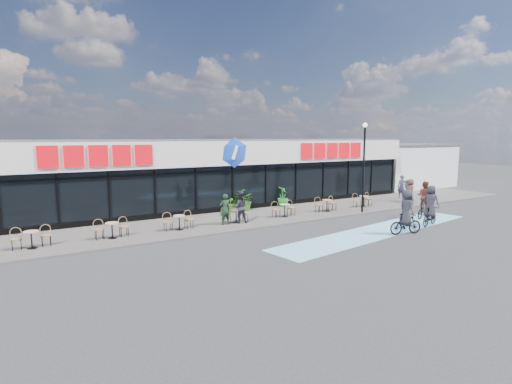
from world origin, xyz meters
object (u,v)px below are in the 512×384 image
(potted_plant_left, at_px, (233,203))
(patron_left, at_px, (225,209))
(potted_plant_mid, at_px, (244,200))
(pedestrian_b, at_px, (407,190))
(pedestrian_c, at_px, (410,190))
(cyclist_a, at_px, (430,209))
(lamp_post, at_px, (364,160))
(cyclist_b, at_px, (424,203))
(potted_plant_right, at_px, (283,197))
(bistro_set_0, at_px, (31,237))
(pedestrian_a, at_px, (401,187))
(patron_right, at_px, (240,207))

(potted_plant_left, distance_m, patron_left, 3.76)
(potted_plant_mid, bearing_deg, pedestrian_b, -13.36)
(pedestrian_c, bearing_deg, potted_plant_mid, -51.24)
(potted_plant_left, height_order, patron_left, patron_left)
(cyclist_a, bearing_deg, potted_plant_left, 130.25)
(lamp_post, height_order, cyclist_b, lamp_post)
(patron_left, bearing_deg, pedestrian_b, 178.45)
(patron_left, bearing_deg, pedestrian_c, 176.63)
(potted_plant_right, bearing_deg, potted_plant_left, -178.75)
(lamp_post, distance_m, pedestrian_b, 6.73)
(bistro_set_0, xyz_separation_m, potted_plant_right, (15.05, 2.96, 0.20))
(patron_left, xyz_separation_m, pedestrian_a, (15.77, 1.29, 0.05))
(patron_right, distance_m, pedestrian_c, 13.96)
(potted_plant_right, bearing_deg, potted_plant_mid, -179.02)
(potted_plant_mid, xyz_separation_m, patron_right, (-2.10, -3.16, 0.21))
(bistro_set_0, relative_size, potted_plant_mid, 1.16)
(potted_plant_mid, distance_m, pedestrian_c, 12.32)
(potted_plant_left, bearing_deg, pedestrian_c, -14.62)
(lamp_post, height_order, pedestrian_c, lamp_post)
(potted_plant_right, distance_m, pedestrian_a, 9.95)
(patron_right, bearing_deg, pedestrian_b, -162.95)
(patron_right, xyz_separation_m, cyclist_a, (8.61, -5.57, -0.07))
(potted_plant_left, xyz_separation_m, pedestrian_a, (13.64, -1.79, 0.35))
(pedestrian_a, distance_m, cyclist_b, 7.12)
(potted_plant_left, relative_size, patron_right, 0.62)
(potted_plant_right, xyz_separation_m, cyclist_a, (3.49, -8.78, 0.15))
(cyclist_b, bearing_deg, cyclist_a, -135.76)
(bistro_set_0, relative_size, cyclist_a, 0.70)
(lamp_post, bearing_deg, pedestrian_b, 13.54)
(patron_left, relative_size, cyclist_a, 0.76)
(pedestrian_a, relative_size, pedestrian_c, 1.05)
(lamp_post, bearing_deg, patron_right, 171.72)
(lamp_post, xyz_separation_m, cyclist_a, (0.51, -4.39, -2.44))
(bistro_set_0, height_order, potted_plant_left, potted_plant_left)
(potted_plant_mid, xyz_separation_m, pedestrian_b, (12.09, -2.87, 0.11))
(potted_plant_mid, xyz_separation_m, potted_plant_right, (3.03, 0.05, -0.01))
(potted_plant_left, relative_size, cyclist_a, 0.49)
(potted_plant_left, height_order, pedestrian_a, pedestrian_a)
(pedestrian_c, bearing_deg, potted_plant_right, -56.53)
(lamp_post, distance_m, pedestrian_c, 6.41)
(potted_plant_right, bearing_deg, pedestrian_a, -10.88)
(potted_plant_left, height_order, patron_right, patron_right)
(pedestrian_b, bearing_deg, pedestrian_a, -23.04)
(potted_plant_right, xyz_separation_m, patron_right, (-5.12, -3.21, 0.22))
(potted_plant_right, xyz_separation_m, pedestrian_a, (9.77, -1.88, 0.23))
(potted_plant_mid, relative_size, potted_plant_right, 1.02)
(patron_right, distance_m, cyclist_b, 10.97)
(potted_plant_right, bearing_deg, lamp_post, -55.83)
(lamp_post, distance_m, potted_plant_left, 8.53)
(potted_plant_right, relative_size, pedestrian_a, 0.74)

